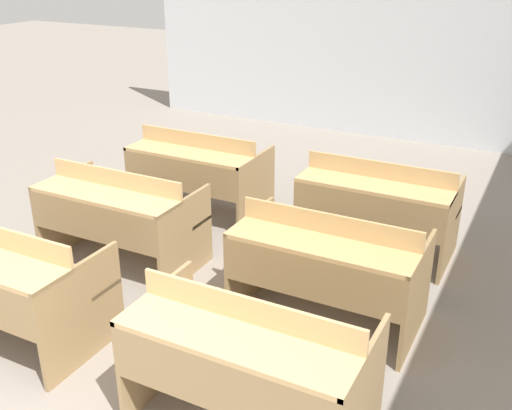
# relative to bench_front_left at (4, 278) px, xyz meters

# --- Properties ---
(wall_back) EXTENTS (6.72, 0.06, 2.83)m
(wall_back) POSITION_rel_bench_front_left_xyz_m (0.71, 5.63, 0.97)
(wall_back) COLOR silver
(wall_back) RESTS_ON ground_plane
(bench_front_left) EXTENTS (1.23, 0.71, 0.81)m
(bench_front_left) POSITION_rel_bench_front_left_xyz_m (0.00, 0.00, 0.00)
(bench_front_left) COLOR #97784E
(bench_front_left) RESTS_ON ground_plane
(bench_front_right) EXTENTS (1.23, 0.71, 0.81)m
(bench_front_right) POSITION_rel_bench_front_left_xyz_m (1.77, -0.00, 0.00)
(bench_front_right) COLOR #9A7B51
(bench_front_right) RESTS_ON ground_plane
(bench_second_left) EXTENTS (1.23, 0.71, 0.81)m
(bench_second_left) POSITION_rel_bench_front_left_xyz_m (-0.00, 1.14, 0.00)
(bench_second_left) COLOR #9A7B51
(bench_second_left) RESTS_ON ground_plane
(bench_second_right) EXTENTS (1.23, 0.71, 0.81)m
(bench_second_right) POSITION_rel_bench_front_left_xyz_m (1.77, 1.12, 0.00)
(bench_second_right) COLOR olive
(bench_second_right) RESTS_ON ground_plane
(bench_third_left) EXTENTS (1.23, 0.71, 0.81)m
(bench_third_left) POSITION_rel_bench_front_left_xyz_m (0.02, 2.28, 0.00)
(bench_third_left) COLOR #95774D
(bench_third_left) RESTS_ON ground_plane
(bench_third_right) EXTENTS (1.23, 0.71, 0.81)m
(bench_third_right) POSITION_rel_bench_front_left_xyz_m (1.77, 2.27, 0.00)
(bench_third_right) COLOR #94754B
(bench_third_right) RESTS_ON ground_plane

